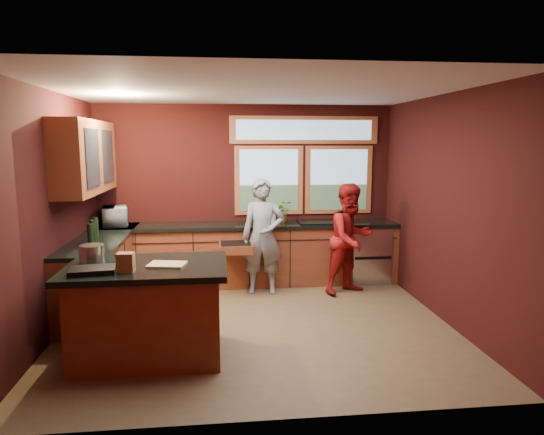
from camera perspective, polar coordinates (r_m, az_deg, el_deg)
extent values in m
plane|color=brown|center=(5.86, -1.77, -12.48)|extent=(4.50, 4.50, 0.00)
cube|color=black|center=(7.50, -3.04, 2.83)|extent=(4.50, 0.02, 2.70)
cube|color=black|center=(3.56, 0.72, -3.81)|extent=(4.50, 0.02, 2.70)
cube|color=black|center=(5.80, -24.60, 0.29)|extent=(0.02, 4.00, 2.70)
cube|color=black|center=(6.12, 19.68, 0.98)|extent=(0.02, 4.00, 2.70)
cube|color=silver|center=(5.49, -1.90, 14.78)|extent=(4.50, 4.00, 0.02)
cube|color=#8AA4C0|center=(7.49, -0.36, 4.38)|extent=(1.06, 0.02, 1.06)
cube|color=#8AA4C0|center=(7.69, 7.84, 4.41)|extent=(1.06, 0.02, 1.06)
cube|color=#9B512D|center=(7.55, 3.85, 10.24)|extent=(2.30, 0.02, 0.42)
cube|color=maroon|center=(6.51, -21.10, 6.65)|extent=(0.36, 1.80, 0.90)
cube|color=maroon|center=(7.36, -2.84, -4.48)|extent=(4.50, 0.60, 0.88)
cube|color=black|center=(7.25, -2.87, -0.92)|extent=(4.50, 0.64, 0.05)
cube|color=#B7B7BC|center=(7.67, 11.13, -4.19)|extent=(0.60, 0.58, 0.85)
cube|color=black|center=(7.37, 5.71, -0.79)|extent=(0.66, 0.46, 0.05)
cube|color=maroon|center=(6.69, -19.38, -6.31)|extent=(0.60, 2.30, 0.88)
cube|color=black|center=(6.59, -19.50, -2.40)|extent=(0.64, 2.30, 0.05)
cube|color=maroon|center=(5.06, -14.30, -10.96)|extent=(1.40, 0.90, 0.88)
cube|color=black|center=(4.92, -14.51, -5.75)|extent=(1.55, 1.05, 0.06)
imported|color=slate|center=(6.85, -1.08, -2.24)|extent=(0.64, 0.47, 1.63)
imported|color=maroon|center=(6.94, 9.25, -2.48)|extent=(0.95, 0.88, 1.57)
imported|color=#999999|center=(7.38, -17.94, 0.13)|extent=(0.44, 0.57, 0.28)
imported|color=#999999|center=(7.33, 1.22, 0.71)|extent=(0.30, 0.26, 0.33)
cylinder|color=white|center=(7.27, -0.04, 0.43)|extent=(0.12, 0.12, 0.28)
cube|color=tan|center=(4.84, -12.26, -5.43)|extent=(0.39, 0.31, 0.02)
cylinder|color=#ACACB1|center=(5.14, -20.42, -4.02)|extent=(0.24, 0.24, 0.18)
cube|color=brown|center=(4.68, -16.82, -5.09)|extent=(0.16, 0.13, 0.18)
cube|color=black|center=(4.76, -20.36, -5.84)|extent=(0.44, 0.33, 0.05)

